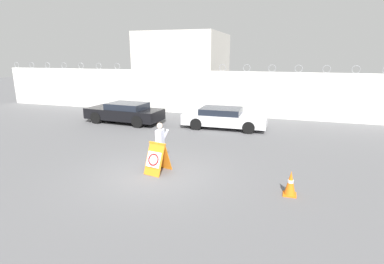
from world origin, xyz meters
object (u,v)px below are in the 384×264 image
object	(u,v)px
parked_car_rear_sedan	(224,118)
security_guard	(160,142)
barricade_sign	(157,158)
traffic_cone_near	(290,183)
parked_car_front_coupe	(125,112)

from	to	relation	value
parked_car_rear_sedan	security_guard	bearing A→B (deg)	-99.72
barricade_sign	parked_car_rear_sedan	bearing A→B (deg)	94.21
barricade_sign	security_guard	bearing A→B (deg)	114.02
security_guard	parked_car_rear_sedan	distance (m)	6.70
traffic_cone_near	parked_car_front_coupe	world-z (taller)	parked_car_front_coupe
barricade_sign	parked_car_front_coupe	xyz separation A→B (m)	(-5.15, 6.78, 0.10)
parked_car_rear_sedan	parked_car_front_coupe	bearing A→B (deg)	-175.92
traffic_cone_near	parked_car_front_coupe	size ratio (longest dim) A/B	0.16
barricade_sign	parked_car_rear_sedan	xyz separation A→B (m)	(0.92, 7.27, 0.05)
barricade_sign	traffic_cone_near	distance (m)	4.52
security_guard	traffic_cone_near	bearing A→B (deg)	-107.56
security_guard	parked_car_rear_sedan	world-z (taller)	security_guard
barricade_sign	security_guard	world-z (taller)	security_guard
barricade_sign	traffic_cone_near	bearing A→B (deg)	6.04
security_guard	traffic_cone_near	size ratio (longest dim) A/B	2.18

